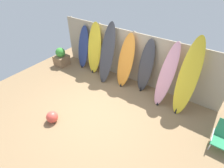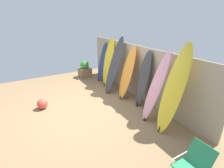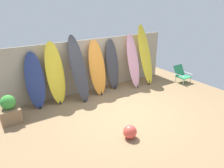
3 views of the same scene
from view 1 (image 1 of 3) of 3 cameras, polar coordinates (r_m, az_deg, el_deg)
The scene contains 12 objects.
ground at distance 5.39m, azimuth -4.94°, elevation -8.07°, with size 7.68×7.68×0.00m, color #8E704C.
fence_back at distance 6.20m, azimuth 6.55°, elevation 8.74°, with size 6.08×0.11×1.80m.
surfboard_navy_0 at distance 7.13m, azimuth -9.36°, elevation 11.67°, with size 0.57×0.50×1.66m.
surfboard_yellow_1 at distance 6.68m, azimuth -5.77°, elevation 11.35°, with size 0.62×0.51×1.91m.
surfboard_charcoal_2 at distance 6.15m, azimuth -1.62°, elevation 9.83°, with size 0.59×0.83×2.04m.
surfboard_orange_3 at distance 5.91m, azimuth 4.45°, elevation 7.39°, with size 0.60×0.61×1.82m.
surfboard_charcoal_4 at distance 5.75m, azimuth 10.95°, elevation 5.60°, with size 0.50×0.45×1.78m.
surfboard_pink_5 at distance 5.33m, azimuth 17.38°, elevation 2.71°, with size 0.52×0.77×1.91m.
surfboard_yellow_6 at distance 5.17m, azimuth 23.53°, elevation 1.80°, with size 0.56×0.79×2.19m.
beach_chair at distance 5.06m, azimuth 32.84°, elevation -14.23°, with size 0.50×0.58×0.63m.
planter_box at distance 7.64m, azimuth -16.23°, elevation 8.28°, with size 0.50×0.52×0.76m.
beach_ball at distance 5.19m, azimuth -18.96°, elevation -10.12°, with size 0.32×0.32×0.32m, color #E54C3F.
Camera 1 is at (2.58, -2.85, 3.77)m, focal length 28.00 mm.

